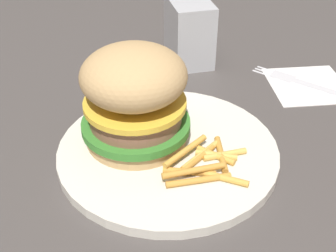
# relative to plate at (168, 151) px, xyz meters

# --- Properties ---
(ground_plane) EXTENTS (1.60, 1.60, 0.00)m
(ground_plane) POSITION_rel_plate_xyz_m (0.01, -0.01, -0.01)
(ground_plane) COLOR #47423F
(plate) EXTENTS (0.25, 0.25, 0.01)m
(plate) POSITION_rel_plate_xyz_m (0.00, 0.00, 0.00)
(plate) COLOR silver
(plate) RESTS_ON ground_plane
(sandwich) EXTENTS (0.13, 0.13, 0.12)m
(sandwich) POSITION_rel_plate_xyz_m (0.02, 0.04, 0.06)
(sandwich) COLOR tan
(sandwich) RESTS_ON plate
(fries_pile) EXTENTS (0.08, 0.10, 0.01)m
(fries_pile) POSITION_rel_plate_xyz_m (-0.04, -0.04, 0.01)
(fries_pile) COLOR gold
(fries_pile) RESTS_ON plate
(napkin) EXTENTS (0.11, 0.11, 0.00)m
(napkin) POSITION_rel_plate_xyz_m (0.14, -0.22, -0.01)
(napkin) COLOR white
(napkin) RESTS_ON ground_plane
(fork) EXTENTS (0.13, 0.14, 0.00)m
(fork) POSITION_rel_plate_xyz_m (0.14, -0.22, -0.00)
(fork) COLOR silver
(fork) RESTS_ON napkin
(napkin_dispenser) EXTENTS (0.10, 0.07, 0.10)m
(napkin_dispenser) POSITION_rel_plate_xyz_m (0.24, -0.06, 0.04)
(napkin_dispenser) COLOR #B7BABF
(napkin_dispenser) RESTS_ON ground_plane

